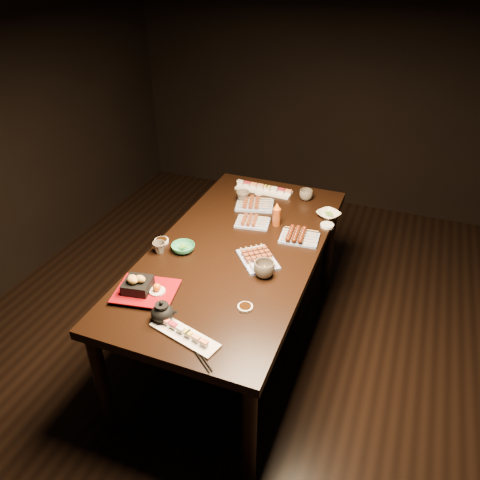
% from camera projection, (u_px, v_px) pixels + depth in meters
% --- Properties ---
extents(ground, '(5.00, 5.00, 0.00)m').
position_uv_depth(ground, '(248.00, 386.00, 2.76)').
color(ground, black).
rests_on(ground, ground).
extents(dining_table, '(1.27, 1.95, 0.75)m').
position_uv_depth(dining_table, '(237.00, 298.00, 2.86)').
color(dining_table, black).
rests_on(dining_table, ground).
extents(sushi_platter_near, '(0.36, 0.18, 0.04)m').
position_uv_depth(sushi_platter_near, '(185.00, 333.00, 2.05)').
color(sushi_platter_near, white).
rests_on(sushi_platter_near, dining_table).
extents(sushi_platter_far, '(0.40, 0.13, 0.05)m').
position_uv_depth(sushi_platter_far, '(264.00, 188.00, 3.23)').
color(sushi_platter_far, white).
rests_on(sushi_platter_far, dining_table).
extents(yakitori_plate_center, '(0.22, 0.18, 0.05)m').
position_uv_depth(yakitori_plate_center, '(253.00, 220.00, 2.86)').
color(yakitori_plate_center, '#828EB6').
rests_on(yakitori_plate_center, dining_table).
extents(yakitori_plate_right, '(0.29, 0.29, 0.06)m').
position_uv_depth(yakitori_plate_right, '(258.00, 256.00, 2.52)').
color(yakitori_plate_right, '#828EB6').
rests_on(yakitori_plate_right, dining_table).
extents(yakitori_plate_left, '(0.27, 0.23, 0.06)m').
position_uv_depth(yakitori_plate_left, '(255.00, 202.00, 3.05)').
color(yakitori_plate_left, '#828EB6').
rests_on(yakitori_plate_left, dining_table).
extents(tsukune_plate, '(0.23, 0.18, 0.06)m').
position_uv_depth(tsukune_plate, '(300.00, 235.00, 2.71)').
color(tsukune_plate, '#828EB6').
rests_on(tsukune_plate, dining_table).
extents(edamame_bowl_green, '(0.18, 0.18, 0.04)m').
position_uv_depth(edamame_bowl_green, '(183.00, 248.00, 2.61)').
color(edamame_bowl_green, '#30925D').
rests_on(edamame_bowl_green, dining_table).
extents(edamame_bowl_cream, '(0.19, 0.19, 0.03)m').
position_uv_depth(edamame_bowl_cream, '(328.00, 215.00, 2.94)').
color(edamame_bowl_cream, '#EFE2C3').
rests_on(edamame_bowl_cream, dining_table).
extents(tempura_tray, '(0.33, 0.28, 0.11)m').
position_uv_depth(tempura_tray, '(145.00, 286.00, 2.27)').
color(tempura_tray, black).
rests_on(tempura_tray, dining_table).
extents(teacup_near_left, '(0.09, 0.09, 0.07)m').
position_uv_depth(teacup_near_left, '(159.00, 248.00, 2.59)').
color(teacup_near_left, brown).
rests_on(teacup_near_left, dining_table).
extents(teacup_mid_right, '(0.11, 0.11, 0.09)m').
position_uv_depth(teacup_mid_right, '(264.00, 269.00, 2.41)').
color(teacup_mid_right, brown).
rests_on(teacup_mid_right, dining_table).
extents(teacup_far_left, '(0.12, 0.12, 0.08)m').
position_uv_depth(teacup_far_left, '(243.00, 197.00, 3.09)').
color(teacup_far_left, brown).
rests_on(teacup_far_left, dining_table).
extents(teacup_far_right, '(0.11, 0.11, 0.07)m').
position_uv_depth(teacup_far_right, '(306.00, 195.00, 3.12)').
color(teacup_far_right, brown).
rests_on(teacup_far_right, dining_table).
extents(teapot, '(0.15, 0.15, 0.10)m').
position_uv_depth(teapot, '(162.00, 311.00, 2.12)').
color(teapot, black).
rests_on(teapot, dining_table).
extents(condiment_bottle, '(0.07, 0.07, 0.15)m').
position_uv_depth(condiment_bottle, '(277.00, 214.00, 2.82)').
color(condiment_bottle, maroon).
rests_on(condiment_bottle, dining_table).
extents(sauce_dish_west, '(0.12, 0.12, 0.01)m').
position_uv_depth(sauce_dish_west, '(162.00, 241.00, 2.70)').
color(sauce_dish_west, white).
rests_on(sauce_dish_west, dining_table).
extents(sauce_dish_east, '(0.11, 0.11, 0.01)m').
position_uv_depth(sauce_dish_east, '(327.00, 225.00, 2.84)').
color(sauce_dish_east, white).
rests_on(sauce_dish_east, dining_table).
extents(sauce_dish_se, '(0.10, 0.10, 0.01)m').
position_uv_depth(sauce_dish_se, '(245.00, 307.00, 2.21)').
color(sauce_dish_se, white).
rests_on(sauce_dish_se, dining_table).
extents(sauce_dish_nw, '(0.10, 0.10, 0.01)m').
position_uv_depth(sauce_dish_nw, '(260.00, 192.00, 3.22)').
color(sauce_dish_nw, white).
rests_on(sauce_dish_nw, dining_table).
extents(chopsticks_near, '(0.22, 0.05, 0.01)m').
position_uv_depth(chopsticks_near, '(138.00, 305.00, 2.23)').
color(chopsticks_near, black).
rests_on(chopsticks_near, dining_table).
extents(chopsticks_se, '(0.21, 0.17, 0.01)m').
position_uv_depth(chopsticks_se, '(197.00, 352.00, 1.97)').
color(chopsticks_se, black).
rests_on(chopsticks_se, dining_table).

